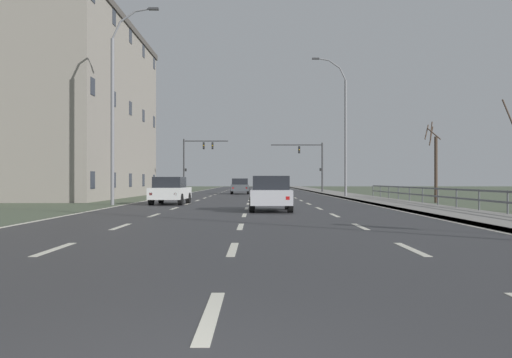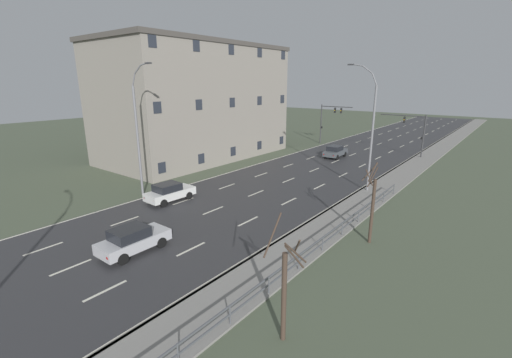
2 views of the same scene
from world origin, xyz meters
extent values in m
cube|color=#4C5642|center=(0.00, 48.00, -0.06)|extent=(160.00, 160.00, 0.12)
cube|color=#303033|center=(0.00, 60.00, 0.01)|extent=(14.00, 120.00, 0.02)
cube|color=beige|center=(-3.50, 7.40, 0.02)|extent=(0.16, 2.20, 0.01)
cube|color=beige|center=(-3.50, 12.80, 0.02)|extent=(0.16, 2.20, 0.01)
cube|color=beige|center=(-3.50, 18.20, 0.02)|extent=(0.16, 2.20, 0.01)
cube|color=beige|center=(-3.50, 23.60, 0.02)|extent=(0.16, 2.20, 0.01)
cube|color=beige|center=(-3.50, 29.00, 0.02)|extent=(0.16, 2.20, 0.01)
cube|color=beige|center=(-3.50, 34.40, 0.02)|extent=(0.16, 2.20, 0.01)
cube|color=beige|center=(-3.50, 39.80, 0.02)|extent=(0.16, 2.20, 0.01)
cube|color=beige|center=(-3.50, 45.20, 0.02)|extent=(0.16, 2.20, 0.01)
cube|color=beige|center=(-3.50, 50.60, 0.02)|extent=(0.16, 2.20, 0.01)
cube|color=beige|center=(-3.50, 56.00, 0.02)|extent=(0.16, 2.20, 0.01)
cube|color=beige|center=(-3.50, 61.40, 0.02)|extent=(0.16, 2.20, 0.01)
cube|color=beige|center=(-3.50, 66.80, 0.02)|extent=(0.16, 2.20, 0.01)
cube|color=beige|center=(-3.50, 72.20, 0.02)|extent=(0.16, 2.20, 0.01)
cube|color=beige|center=(-3.50, 77.60, 0.02)|extent=(0.16, 2.20, 0.01)
cube|color=beige|center=(-3.50, 83.00, 0.02)|extent=(0.16, 2.20, 0.01)
cube|color=beige|center=(-3.50, 88.40, 0.02)|extent=(0.16, 2.20, 0.01)
cube|color=beige|center=(-3.50, 93.80, 0.02)|extent=(0.16, 2.20, 0.01)
cube|color=beige|center=(-3.50, 99.20, 0.02)|extent=(0.16, 2.20, 0.01)
cube|color=beige|center=(-3.50, 104.60, 0.02)|extent=(0.16, 2.20, 0.01)
cube|color=beige|center=(-3.50, 110.00, 0.02)|extent=(0.16, 2.20, 0.01)
cube|color=beige|center=(-3.50, 115.40, 0.02)|extent=(0.16, 2.20, 0.01)
cube|color=beige|center=(0.00, 2.00, 0.02)|extent=(0.16, 2.20, 0.01)
cube|color=beige|center=(0.00, 7.40, 0.02)|extent=(0.16, 2.20, 0.01)
cube|color=beige|center=(0.00, 12.80, 0.02)|extent=(0.16, 2.20, 0.01)
cube|color=beige|center=(0.00, 18.20, 0.02)|extent=(0.16, 2.20, 0.01)
cube|color=beige|center=(0.00, 23.60, 0.02)|extent=(0.16, 2.20, 0.01)
cube|color=beige|center=(0.00, 29.00, 0.02)|extent=(0.16, 2.20, 0.01)
cube|color=beige|center=(0.00, 34.40, 0.02)|extent=(0.16, 2.20, 0.01)
cube|color=beige|center=(0.00, 39.80, 0.02)|extent=(0.16, 2.20, 0.01)
cube|color=beige|center=(0.00, 45.20, 0.02)|extent=(0.16, 2.20, 0.01)
cube|color=beige|center=(0.00, 50.60, 0.02)|extent=(0.16, 2.20, 0.01)
cube|color=beige|center=(0.00, 56.00, 0.02)|extent=(0.16, 2.20, 0.01)
cube|color=beige|center=(0.00, 61.40, 0.02)|extent=(0.16, 2.20, 0.01)
cube|color=beige|center=(0.00, 66.80, 0.02)|extent=(0.16, 2.20, 0.01)
cube|color=beige|center=(0.00, 72.20, 0.02)|extent=(0.16, 2.20, 0.01)
cube|color=beige|center=(0.00, 77.60, 0.02)|extent=(0.16, 2.20, 0.01)
cube|color=beige|center=(0.00, 83.00, 0.02)|extent=(0.16, 2.20, 0.01)
cube|color=beige|center=(0.00, 88.40, 0.02)|extent=(0.16, 2.20, 0.01)
cube|color=beige|center=(0.00, 93.80, 0.02)|extent=(0.16, 2.20, 0.01)
cube|color=beige|center=(0.00, 99.20, 0.02)|extent=(0.16, 2.20, 0.01)
cube|color=beige|center=(0.00, 104.60, 0.02)|extent=(0.16, 2.20, 0.01)
cube|color=beige|center=(0.00, 110.00, 0.02)|extent=(0.16, 2.20, 0.01)
cube|color=beige|center=(0.00, 115.40, 0.02)|extent=(0.16, 2.20, 0.01)
cube|color=beige|center=(3.50, 7.40, 0.02)|extent=(0.16, 2.20, 0.01)
cube|color=beige|center=(3.50, 12.80, 0.02)|extent=(0.16, 2.20, 0.01)
cube|color=beige|center=(3.50, 18.20, 0.02)|extent=(0.16, 2.20, 0.01)
cube|color=beige|center=(3.50, 23.60, 0.02)|extent=(0.16, 2.20, 0.01)
cube|color=beige|center=(3.50, 29.00, 0.02)|extent=(0.16, 2.20, 0.01)
cube|color=beige|center=(3.50, 34.40, 0.02)|extent=(0.16, 2.20, 0.01)
cube|color=beige|center=(3.50, 39.80, 0.02)|extent=(0.16, 2.20, 0.01)
cube|color=beige|center=(3.50, 45.20, 0.02)|extent=(0.16, 2.20, 0.01)
cube|color=beige|center=(3.50, 50.60, 0.02)|extent=(0.16, 2.20, 0.01)
cube|color=beige|center=(3.50, 56.00, 0.02)|extent=(0.16, 2.20, 0.01)
cube|color=beige|center=(3.50, 61.40, 0.02)|extent=(0.16, 2.20, 0.01)
cube|color=beige|center=(3.50, 66.80, 0.02)|extent=(0.16, 2.20, 0.01)
cube|color=beige|center=(3.50, 72.20, 0.02)|extent=(0.16, 2.20, 0.01)
cube|color=beige|center=(3.50, 77.60, 0.02)|extent=(0.16, 2.20, 0.01)
cube|color=beige|center=(3.50, 83.00, 0.02)|extent=(0.16, 2.20, 0.01)
cube|color=beige|center=(3.50, 88.40, 0.02)|extent=(0.16, 2.20, 0.01)
cube|color=beige|center=(3.50, 93.80, 0.02)|extent=(0.16, 2.20, 0.01)
cube|color=beige|center=(3.50, 99.20, 0.02)|extent=(0.16, 2.20, 0.01)
cube|color=beige|center=(3.50, 104.60, 0.02)|extent=(0.16, 2.20, 0.01)
cube|color=beige|center=(3.50, 110.00, 0.02)|extent=(0.16, 2.20, 0.01)
cube|color=beige|center=(3.50, 115.40, 0.02)|extent=(0.16, 2.20, 0.01)
cube|color=beige|center=(6.85, 60.00, 0.02)|extent=(0.16, 120.00, 0.01)
cube|color=beige|center=(-6.85, 60.00, 0.02)|extent=(0.16, 120.00, 0.01)
cube|color=gray|center=(8.50, 60.00, 0.06)|extent=(3.00, 120.00, 0.12)
cube|color=slate|center=(7.08, 60.00, 0.06)|extent=(0.16, 120.00, 0.12)
cube|color=#515459|center=(9.85, 24.08, 0.95)|extent=(0.06, 34.92, 0.08)
cube|color=#515459|center=(9.85, 24.08, 0.55)|extent=(0.06, 34.92, 0.08)
cylinder|color=#515459|center=(9.85, 17.36, 0.50)|extent=(0.07, 0.07, 1.00)
cylinder|color=#515459|center=(9.85, 20.05, 0.50)|extent=(0.07, 0.07, 1.00)
cylinder|color=#515459|center=(9.85, 22.74, 0.50)|extent=(0.07, 0.07, 1.00)
cylinder|color=#515459|center=(9.85, 25.42, 0.50)|extent=(0.07, 0.07, 1.00)
cylinder|color=#515459|center=(9.85, 28.11, 0.50)|extent=(0.07, 0.07, 1.00)
cylinder|color=#515459|center=(9.85, 30.79, 0.50)|extent=(0.07, 0.07, 1.00)
cylinder|color=#515459|center=(9.85, 33.48, 0.50)|extent=(0.07, 0.07, 1.00)
cylinder|color=#515459|center=(9.85, 36.16, 0.50)|extent=(0.07, 0.07, 1.00)
cylinder|color=#515459|center=(9.85, 38.85, 0.50)|extent=(0.07, 0.07, 1.00)
cylinder|color=#515459|center=(9.85, 41.54, 0.50)|extent=(0.07, 0.07, 1.00)
cylinder|color=slate|center=(7.60, 41.19, 4.68)|extent=(0.20, 0.20, 9.36)
cylinder|color=slate|center=(7.37, 41.19, 9.85)|extent=(0.55, 0.11, 1.02)
cylinder|color=slate|center=(6.71, 41.19, 10.64)|extent=(0.94, 0.11, 0.71)
cylinder|color=slate|center=(5.74, 41.19, 11.04)|extent=(1.08, 0.11, 0.29)
cube|color=#333335|center=(5.21, 41.19, 11.09)|extent=(0.56, 0.24, 0.12)
cylinder|color=slate|center=(-7.60, 27.92, 4.67)|extent=(0.20, 0.20, 9.34)
cylinder|color=slate|center=(-7.38, 27.92, 9.81)|extent=(0.54, 0.11, 0.99)
cylinder|color=slate|center=(-6.74, 27.92, 10.58)|extent=(0.91, 0.11, 0.68)
cylinder|color=slate|center=(-5.80, 27.92, 10.96)|extent=(1.04, 0.11, 0.29)
cube|color=#333335|center=(-5.29, 27.92, 11.00)|extent=(0.56, 0.24, 0.12)
cylinder|color=#38383A|center=(7.90, 59.56, 2.81)|extent=(0.18, 0.18, 5.62)
cylinder|color=#38383A|center=(5.02, 59.56, 5.37)|extent=(5.77, 0.12, 0.12)
cube|color=black|center=(5.31, 59.56, 4.82)|extent=(0.20, 0.28, 0.80)
sphere|color=#2D2D2D|center=(5.31, 59.41, 5.08)|extent=(0.14, 0.14, 0.14)
sphere|color=#F2AD19|center=(5.31, 59.41, 4.82)|extent=(0.14, 0.14, 0.14)
sphere|color=#2D2D2D|center=(5.31, 59.41, 4.56)|extent=(0.14, 0.14, 0.14)
cube|color=black|center=(7.68, 59.51, 2.60)|extent=(0.18, 0.12, 0.32)
cylinder|color=#38383A|center=(-7.90, 61.55, 3.10)|extent=(0.18, 0.18, 6.20)
cylinder|color=#38383A|center=(-5.35, 61.55, 5.95)|extent=(5.10, 0.12, 0.12)
cube|color=black|center=(-5.60, 61.55, 5.40)|extent=(0.20, 0.28, 0.80)
sphere|color=#2D2D2D|center=(-5.60, 61.40, 5.66)|extent=(0.14, 0.14, 0.14)
sphere|color=#F2AD19|center=(-5.60, 61.40, 5.40)|extent=(0.14, 0.14, 0.14)
sphere|color=#2D2D2D|center=(-5.60, 61.40, 5.14)|extent=(0.14, 0.14, 0.14)
cube|color=black|center=(-4.58, 61.55, 5.40)|extent=(0.20, 0.28, 0.80)
sphere|color=#2D2D2D|center=(-4.58, 61.40, 5.66)|extent=(0.14, 0.14, 0.14)
sphere|color=#F2AD19|center=(-4.58, 61.40, 5.40)|extent=(0.14, 0.14, 0.14)
sphere|color=#2D2D2D|center=(-4.58, 61.40, 5.14)|extent=(0.14, 0.14, 0.14)
cube|color=black|center=(-7.68, 61.50, 2.60)|extent=(0.18, 0.12, 0.32)
cube|color=#474C51|center=(-1.16, 52.98, 0.65)|extent=(1.84, 4.13, 0.64)
cube|color=black|center=(-1.16, 52.73, 1.27)|extent=(1.60, 2.03, 0.60)
cube|color=slate|center=(-1.17, 53.68, 1.25)|extent=(1.41, 0.11, 0.51)
cylinder|color=black|center=(-0.38, 54.27, 0.33)|extent=(0.23, 0.66, 0.66)
cylinder|color=black|center=(-2.00, 54.24, 0.33)|extent=(0.23, 0.66, 0.66)
cylinder|color=black|center=(-0.33, 51.73, 0.33)|extent=(0.23, 0.66, 0.66)
cylinder|color=black|center=(-1.94, 51.70, 0.33)|extent=(0.23, 0.66, 0.66)
cube|color=red|center=(-1.78, 50.94, 0.65)|extent=(0.16, 0.04, 0.14)
cube|color=red|center=(-0.46, 50.97, 0.65)|extent=(0.16, 0.04, 0.14)
cube|color=#B7B7BC|center=(1.10, 21.39, 0.65)|extent=(1.78, 4.11, 0.64)
cube|color=black|center=(1.10, 21.14, 1.27)|extent=(1.57, 2.01, 0.60)
cube|color=slate|center=(1.10, 22.09, 1.25)|extent=(1.40, 0.09, 0.51)
cylinder|color=black|center=(1.92, 22.66, 0.33)|extent=(0.22, 0.66, 0.66)
cylinder|color=black|center=(0.30, 22.67, 0.33)|extent=(0.22, 0.66, 0.66)
cylinder|color=black|center=(1.90, 20.12, 0.33)|extent=(0.22, 0.66, 0.66)
cylinder|color=black|center=(0.28, 20.12, 0.33)|extent=(0.22, 0.66, 0.66)
cube|color=red|center=(0.43, 19.36, 0.65)|extent=(0.16, 0.04, 0.14)
cube|color=red|center=(1.75, 19.36, 0.65)|extent=(0.16, 0.04, 0.14)
cube|color=silver|center=(-4.42, 28.42, 0.65)|extent=(1.94, 4.17, 0.64)
cube|color=black|center=(-4.43, 28.17, 1.27)|extent=(1.65, 2.07, 0.60)
cube|color=slate|center=(-4.39, 29.12, 1.25)|extent=(1.41, 0.14, 0.51)
cylinder|color=black|center=(-3.56, 29.66, 0.33)|extent=(0.25, 0.67, 0.66)
cylinder|color=black|center=(-5.17, 29.73, 0.33)|extent=(0.25, 0.67, 0.66)
cylinder|color=black|center=(-3.67, 27.12, 0.33)|extent=(0.25, 0.67, 0.66)
cylinder|color=black|center=(-5.29, 27.19, 0.33)|extent=(0.25, 0.67, 0.66)
cube|color=red|center=(-5.17, 26.43, 0.65)|extent=(0.16, 0.05, 0.14)
cube|color=red|center=(-3.85, 26.37, 0.65)|extent=(0.16, 0.05, 0.14)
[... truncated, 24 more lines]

